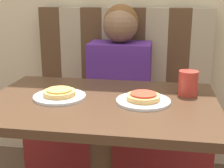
# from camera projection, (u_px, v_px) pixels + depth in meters

# --- Properties ---
(booth_seat) EXTENTS (1.11, 0.46, 0.43)m
(booth_seat) POSITION_uv_depth(u_px,v_px,m) (119.00, 146.00, 2.03)
(booth_seat) COLOR maroon
(booth_seat) RESTS_ON ground_plane
(booth_backrest) EXTENTS (1.11, 0.09, 0.66)m
(booth_backrest) POSITION_uv_depth(u_px,v_px,m) (124.00, 59.00, 2.06)
(booth_backrest) COLOR #4C331E
(booth_backrest) RESTS_ON booth_seat
(dining_table) EXTENTS (0.98, 0.68, 0.73)m
(dining_table) POSITION_uv_depth(u_px,v_px,m) (101.00, 122.00, 1.35)
(dining_table) COLOR #422B1C
(dining_table) RESTS_ON ground_plane
(person) EXTENTS (0.37, 0.25, 0.68)m
(person) POSITION_uv_depth(u_px,v_px,m) (120.00, 63.00, 1.88)
(person) COLOR #4C237A
(person) RESTS_ON booth_seat
(plate_left) EXTENTS (0.23, 0.23, 0.01)m
(plate_left) POSITION_uv_depth(u_px,v_px,m) (59.00, 97.00, 1.34)
(plate_left) COLOR white
(plate_left) RESTS_ON dining_table
(plate_right) EXTENTS (0.23, 0.23, 0.01)m
(plate_right) POSITION_uv_depth(u_px,v_px,m) (143.00, 101.00, 1.29)
(plate_right) COLOR white
(plate_right) RESTS_ON dining_table
(pizza_left) EXTENTS (0.14, 0.14, 0.03)m
(pizza_left) POSITION_uv_depth(u_px,v_px,m) (59.00, 93.00, 1.34)
(pizza_left) COLOR tan
(pizza_left) RESTS_ON plate_left
(pizza_right) EXTENTS (0.14, 0.14, 0.03)m
(pizza_right) POSITION_uv_depth(u_px,v_px,m) (143.00, 97.00, 1.28)
(pizza_right) COLOR tan
(pizza_right) RESTS_ON plate_right
(drinking_cup) EXTENTS (0.09, 0.09, 0.11)m
(drinking_cup) POSITION_uv_depth(u_px,v_px,m) (188.00, 83.00, 1.38)
(drinking_cup) COLOR #B23328
(drinking_cup) RESTS_ON dining_table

